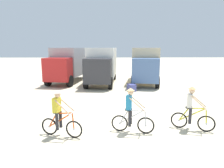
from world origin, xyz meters
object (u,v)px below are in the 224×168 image
box_truck_grey_hauler (69,63)px  box_truck_white_box (102,64)px  cyclist_orange_shirt (60,115)px  supply_crate (132,87)px  cyclist_cowboy_hat (131,112)px  cyclist_near_camera (192,110)px  box_truck_tan_camper (146,63)px

box_truck_grey_hauler → box_truck_white_box: (3.29, -1.10, 0.00)m
cyclist_orange_shirt → supply_crate: cyclist_orange_shirt is taller
cyclist_orange_shirt → box_truck_white_box: bearing=83.8°
cyclist_cowboy_hat → cyclist_near_camera: bearing=5.1°
cyclist_near_camera → supply_crate: cyclist_near_camera is taller
box_truck_white_box → supply_crate: size_ratio=10.45×
box_truck_grey_hauler → supply_crate: (5.72, -4.66, -1.60)m
cyclist_near_camera → box_truck_grey_hauler: bearing=121.0°
cyclist_cowboy_hat → cyclist_near_camera: 2.52m
cyclist_cowboy_hat → supply_crate: 7.80m
box_truck_tan_camper → cyclist_cowboy_hat: bearing=-103.2°
cyclist_cowboy_hat → cyclist_orange_shirt: bearing=-173.7°
supply_crate → cyclist_orange_shirt: bearing=-114.7°
box_truck_white_box → box_truck_tan_camper: bearing=4.2°
supply_crate → box_truck_grey_hauler: bearing=140.8°
box_truck_white_box → cyclist_orange_shirt: 11.69m
box_truck_grey_hauler → cyclist_near_camera: bearing=-59.0°
box_truck_white_box → cyclist_orange_shirt: size_ratio=3.81×
supply_crate → cyclist_cowboy_hat: bearing=-96.8°
cyclist_orange_shirt → supply_crate: (3.68, 8.03, -0.57)m
box_truck_white_box → cyclist_near_camera: 11.80m
box_truck_tan_camper → cyclist_cowboy_hat: (-2.72, -11.59, -1.03)m
box_truck_grey_hauler → supply_crate: size_ratio=10.62×
box_truck_white_box → box_truck_tan_camper: same height
cyclist_near_camera → supply_crate: bearing=102.0°
box_truck_tan_camper → cyclist_orange_shirt: box_truck_tan_camper is taller
cyclist_orange_shirt → cyclist_near_camera: bearing=5.7°
box_truck_grey_hauler → cyclist_cowboy_hat: (4.79, -12.38, -1.03)m
box_truck_white_box → box_truck_tan_camper: (4.22, 0.31, 0.00)m
box_truck_white_box → cyclist_near_camera: bearing=-70.0°
box_truck_tan_camper → cyclist_orange_shirt: size_ratio=3.88×
box_truck_tan_camper → cyclist_cowboy_hat: box_truck_tan_camper is taller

